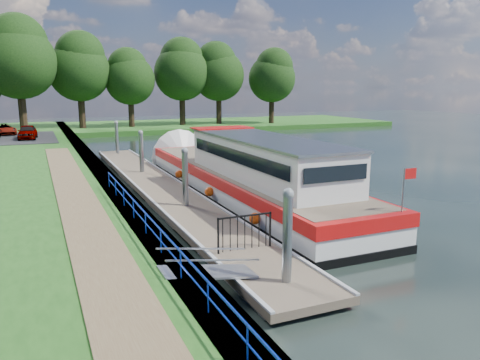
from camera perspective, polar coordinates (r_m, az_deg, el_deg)
name	(u,v)px	position (r m, az deg, el deg)	size (l,w,h in m)	color
ground	(277,288)	(13.36, 4.56, -13.02)	(160.00, 160.00, 0.00)	black
bank_edge	(105,183)	(26.40, -16.12, -0.34)	(1.10, 90.00, 0.78)	#473D2D
far_bank	(176,126)	(65.39, -7.87, 6.58)	(60.00, 18.00, 0.60)	#1C4C15
footpath	(81,209)	(19.33, -18.77, -3.39)	(1.60, 40.00, 0.05)	brown
blue_fence	(152,226)	(14.65, -10.63, -5.50)	(0.04, 18.04, 0.72)	#0C2DBF
pontoon	(161,190)	(24.97, -9.67, -1.18)	(2.50, 30.00, 0.56)	brown
mooring_piles	(160,169)	(24.76, -9.75, 1.30)	(0.30, 27.30, 3.55)	gray
gangway	(208,271)	(12.84, -3.91, -11.01)	(2.58, 1.00, 0.92)	#A5A8AD
gate_panel	(245,227)	(14.80, 0.59, -5.78)	(1.85, 0.05, 1.15)	black
barge	(238,174)	(24.03, -0.20, 0.70)	(4.36, 21.15, 4.78)	black
horizon_trees	(69,66)	(59.58, -20.16, 12.93)	(54.38, 10.03, 12.87)	#332316
car_a	(28,132)	(47.17, -24.48, 5.36)	(1.53, 3.81, 1.30)	#999999
car_d	(3,129)	(52.41, -26.88, 5.54)	(1.82, 3.95, 1.10)	#999999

